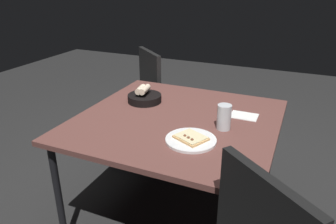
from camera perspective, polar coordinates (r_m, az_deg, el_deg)
ground at (r=2.29m, az=1.42°, el=-17.71°), size 8.00×8.00×0.00m
dining_table at (r=1.92m, az=1.61°, el=-2.51°), size 1.15×1.13×0.72m
pizza_plate at (r=1.64m, az=4.09°, el=-4.89°), size 0.26×0.26×0.04m
bread_basket at (r=2.14m, az=-4.27°, el=2.68°), size 0.22×0.22×0.11m
beer_glass at (r=1.77m, az=9.93°, el=-1.15°), size 0.08×0.08×0.14m
napkin at (r=1.98m, az=13.39°, el=-0.67°), size 0.16×0.12×0.00m
chair_far at (r=2.81m, az=-5.35°, el=2.63°), size 0.62×0.62×0.91m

